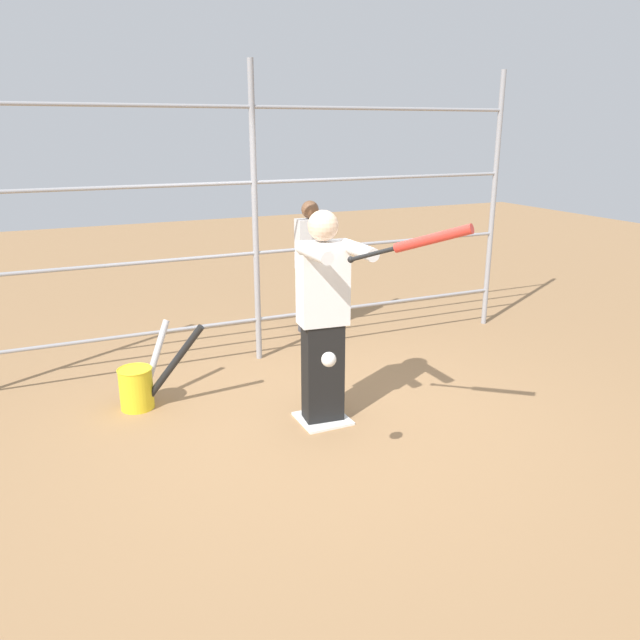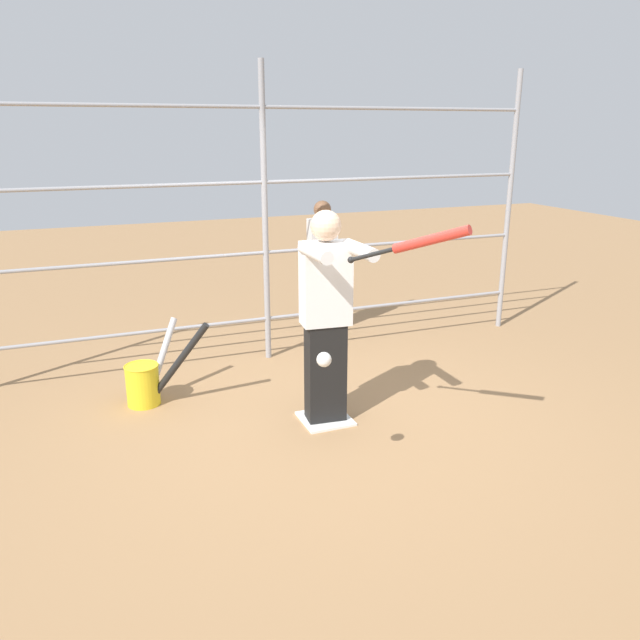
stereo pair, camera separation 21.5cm
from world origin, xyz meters
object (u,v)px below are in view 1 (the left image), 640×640
bystander_behind_fence (310,265)px  batter (324,312)px  bat_bucket (141,384)px  softball_in_flight (329,359)px  baseball_bat_swinging (422,242)px

bystander_behind_fence → batter: bearing=68.9°
batter → bat_bucket: (1.32, -0.89, -0.72)m
softball_in_flight → bystander_behind_fence: (-1.25, -3.14, -0.12)m
batter → baseball_bat_swinging: size_ratio=2.27×
softball_in_flight → bystander_behind_fence: size_ratio=0.06×
batter → bat_bucket: batter is taller
baseball_bat_swinging → bystander_behind_fence: (-0.56, -3.10, -0.82)m
baseball_bat_swinging → batter: bearing=-72.1°
batter → bystander_behind_fence: (-0.85, -2.21, -0.13)m
batter → bat_bucket: 1.75m
softball_in_flight → bat_bucket: (0.93, -1.82, -0.71)m
baseball_bat_swinging → bat_bucket: 2.78m
baseball_bat_swinging → softball_in_flight: (0.68, 0.04, -0.69)m
batter → bystander_behind_fence: 2.37m
bat_bucket → bystander_behind_fence: bearing=-148.8°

